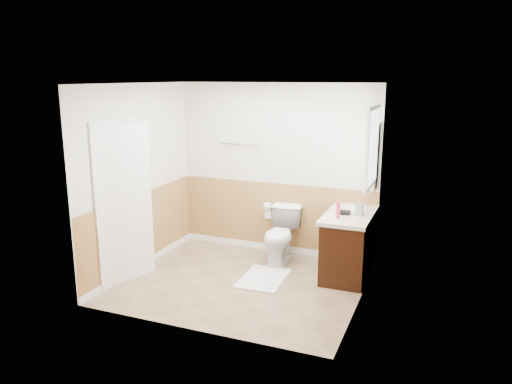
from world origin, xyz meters
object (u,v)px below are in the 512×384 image
at_px(bath_mat, 263,278).
at_px(lotion_bottle, 338,210).
at_px(toilet, 281,235).
at_px(vanity_cabinet, 349,246).
at_px(soap_dispenser, 359,207).

relative_size(bath_mat, lotion_bottle, 3.64).
relative_size(toilet, lotion_bottle, 3.53).
height_order(toilet, lotion_bottle, lotion_bottle).
distance_m(vanity_cabinet, soap_dispenser, 0.57).
bearing_deg(vanity_cabinet, soap_dispenser, -25.95).
bearing_deg(lotion_bottle, toilet, 155.56).
distance_m(toilet, vanity_cabinet, 1.00).
bearing_deg(vanity_cabinet, bath_mat, -149.93).
bearing_deg(lotion_bottle, vanity_cabinet, 71.64).
xyz_separation_m(bath_mat, soap_dispenser, (1.11, 0.52, 0.95)).
bearing_deg(toilet, soap_dispenser, -10.88).
xyz_separation_m(toilet, vanity_cabinet, (0.99, -0.10, 0.01)).
bearing_deg(bath_mat, vanity_cabinet, 30.07).
distance_m(toilet, lotion_bottle, 1.13).
relative_size(vanity_cabinet, lotion_bottle, 5.00).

